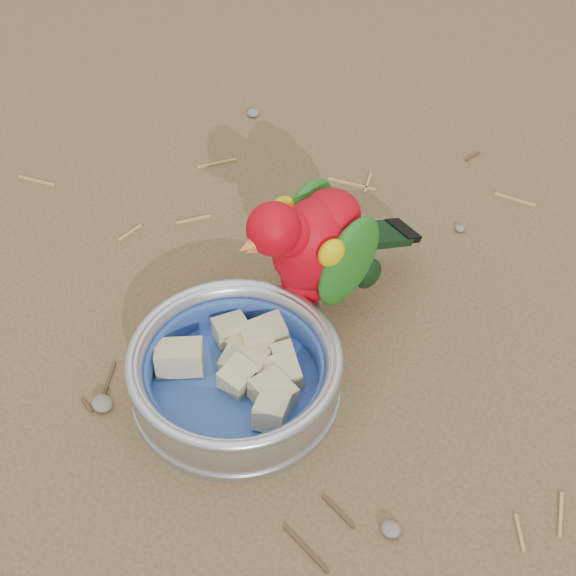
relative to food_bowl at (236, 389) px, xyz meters
The scene contains 6 objects.
ground 0.05m from the food_bowl, 87.60° to the left, with size 60.00×60.00×0.00m, color brown.
food_bowl is the anchor object (origin of this frame).
bowl_wall 0.03m from the food_bowl, ahead, with size 0.21×0.21×0.04m, color #B2B2BA, non-canonical shape.
fruit_wedges 0.02m from the food_bowl, 116.57° to the right, with size 0.13×0.13×0.03m, color tan, non-canonical shape.
lory_parrot 0.16m from the food_bowl, 93.10° to the left, with size 0.10×0.21×0.17m, color #B40110, non-canonical shape.
ground_debris 0.11m from the food_bowl, 105.25° to the left, with size 0.90×0.80×0.01m, color #A5874B, non-canonical shape.
Camera 1 is at (0.38, -0.45, 0.73)m, focal length 55.00 mm.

